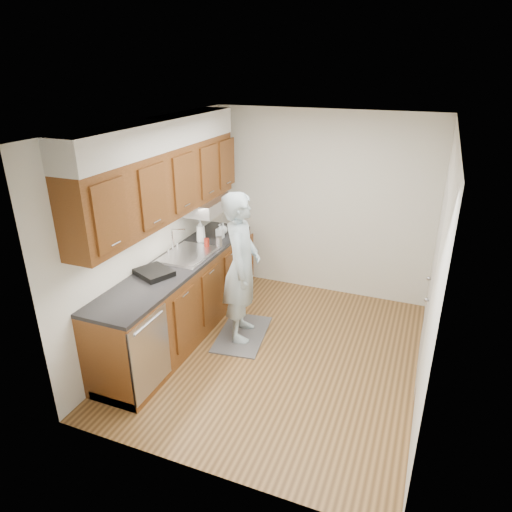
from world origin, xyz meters
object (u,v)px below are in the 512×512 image
at_px(soap_bottle_a, 201,231).
at_px(soda_can, 207,243).
at_px(person, 241,258).
at_px(steel_can, 219,242).
at_px(soap_bottle_b, 220,231).
at_px(soap_bottle_c, 223,228).
at_px(dish_rack, 154,272).

xyz_separation_m(soap_bottle_a, soda_can, (0.15, -0.14, -0.09)).
bearing_deg(person, steel_can, 36.94).
bearing_deg(soda_can, steel_can, 29.33).
distance_m(soap_bottle_b, soap_bottle_c, 0.16).
xyz_separation_m(soap_bottle_b, dish_rack, (-0.17, -1.26, -0.07)).
relative_size(person, soda_can, 16.87).
height_order(soap_bottle_b, soap_bottle_c, soap_bottle_b).
relative_size(soap_bottle_c, soda_can, 1.34).
relative_size(soap_bottle_b, soap_bottle_c, 1.22).
bearing_deg(dish_rack, soap_bottle_b, 106.70).
distance_m(soda_can, steel_can, 0.15).
distance_m(person, steel_can, 0.58).
relative_size(soap_bottle_c, steel_can, 1.19).
xyz_separation_m(person, soap_bottle_b, (-0.57, 0.64, 0.03)).
relative_size(person, dish_rack, 5.38).
xyz_separation_m(soda_can, dish_rack, (-0.16, -0.90, -0.03)).
xyz_separation_m(soap_bottle_c, soda_can, (0.03, -0.52, -0.02)).
bearing_deg(soda_can, soap_bottle_c, 93.01).
height_order(soda_can, dish_rack, soda_can).
bearing_deg(soap_bottle_c, person, -52.77).
xyz_separation_m(person, dish_rack, (-0.75, -0.61, -0.04)).
bearing_deg(steel_can, person, -38.54).
distance_m(soap_bottle_a, soap_bottle_c, 0.41).
xyz_separation_m(person, soda_can, (-0.58, 0.29, -0.01)).
bearing_deg(soap_bottle_a, soap_bottle_c, 72.38).
bearing_deg(soap_bottle_b, person, -48.31).
relative_size(soap_bottle_b, soda_can, 1.63).
xyz_separation_m(soda_can, steel_can, (0.13, 0.07, 0.01)).
height_order(soap_bottle_a, soap_bottle_c, soap_bottle_a).
height_order(person, soap_bottle_a, person).
bearing_deg(steel_can, soap_bottle_b, 113.23).
bearing_deg(soda_can, dish_rack, -100.32).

